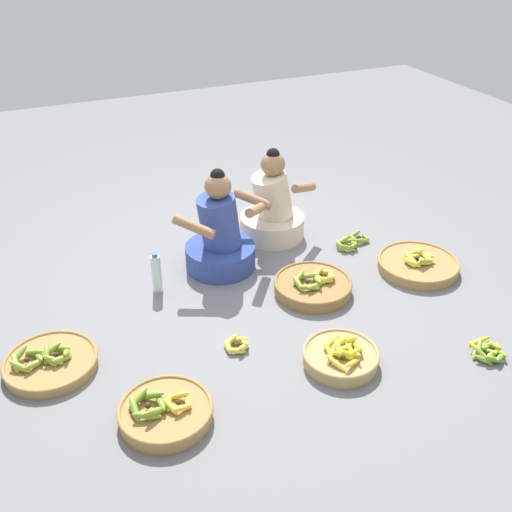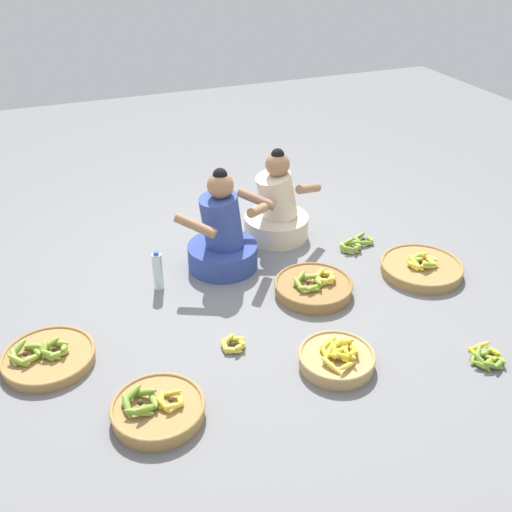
{
  "view_description": "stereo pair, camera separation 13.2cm",
  "coord_description": "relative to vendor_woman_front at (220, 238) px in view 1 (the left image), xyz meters",
  "views": [
    {
      "loc": [
        -1.37,
        -3.31,
        2.39
      ],
      "look_at": [
        0.0,
        -0.2,
        0.35
      ],
      "focal_mm": 42.01,
      "sensor_mm": 36.0,
      "label": 1
    },
    {
      "loc": [
        -1.25,
        -3.36,
        2.39
      ],
      "look_at": [
        0.0,
        -0.2,
        0.35
      ],
      "focal_mm": 42.01,
      "sensor_mm": 36.0,
      "label": 2
    }
  ],
  "objects": [
    {
      "name": "ground_plane",
      "position": [
        0.07,
        -0.3,
        -0.25
      ],
      "size": [
        10.0,
        10.0,
        0.0
      ],
      "primitive_type": "plane",
      "color": "slate"
    },
    {
      "name": "vendor_woman_front",
      "position": [
        0.0,
        0.0,
        0.0
      ],
      "size": [
        0.75,
        0.52,
        0.79
      ],
      "color": "#334793",
      "rests_on": "ground"
    },
    {
      "name": "vendor_woman_behind",
      "position": [
        0.56,
        0.28,
        -0.01
      ],
      "size": [
        0.74,
        0.52,
        0.76
      ],
      "color": "beige",
      "rests_on": "ground"
    },
    {
      "name": "banana_basket_front_right",
      "position": [
        1.33,
        -0.63,
        -0.2
      ],
      "size": [
        0.6,
        0.6,
        0.15
      ],
      "color": "#A87F47",
      "rests_on": "ground"
    },
    {
      "name": "banana_basket_back_left",
      "position": [
        -1.32,
        -0.65,
        -0.21
      ],
      "size": [
        0.55,
        0.55,
        0.14
      ],
      "color": "#A87F47",
      "rests_on": "ground"
    },
    {
      "name": "banana_basket_back_right",
      "position": [
        -0.82,
        -1.32,
        -0.2
      ],
      "size": [
        0.51,
        0.51,
        0.16
      ],
      "color": "#A87F47",
      "rests_on": "ground"
    },
    {
      "name": "banana_basket_near_vendor",
      "position": [
        0.47,
        -0.57,
        -0.2
      ],
      "size": [
        0.55,
        0.55,
        0.16
      ],
      "color": "olive",
      "rests_on": "ground"
    },
    {
      "name": "banana_basket_mid_left",
      "position": [
        0.26,
        -1.31,
        -0.2
      ],
      "size": [
        0.46,
        0.46,
        0.16
      ],
      "color": "tan",
      "rests_on": "ground"
    },
    {
      "name": "loose_bananas_mid_right",
      "position": [
        1.07,
        -0.12,
        -0.22
      ],
      "size": [
        0.34,
        0.25,
        0.09
      ],
      "color": "#8CAD38",
      "rests_on": "ground"
    },
    {
      "name": "loose_bananas_near_bicycle",
      "position": [
        1.11,
        -1.6,
        -0.22
      ],
      "size": [
        0.23,
        0.25,
        0.09
      ],
      "color": "olive",
      "rests_on": "ground"
    },
    {
      "name": "loose_bananas_front_left",
      "position": [
        -0.25,
        -0.93,
        -0.22
      ],
      "size": [
        0.18,
        0.19,
        0.08
      ],
      "color": "yellow",
      "rests_on": "ground"
    },
    {
      "name": "water_bottle",
      "position": [
        -0.52,
        -0.11,
        -0.11
      ],
      "size": [
        0.07,
        0.07,
        0.3
      ],
      "color": "silver",
      "rests_on": "ground"
    }
  ]
}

